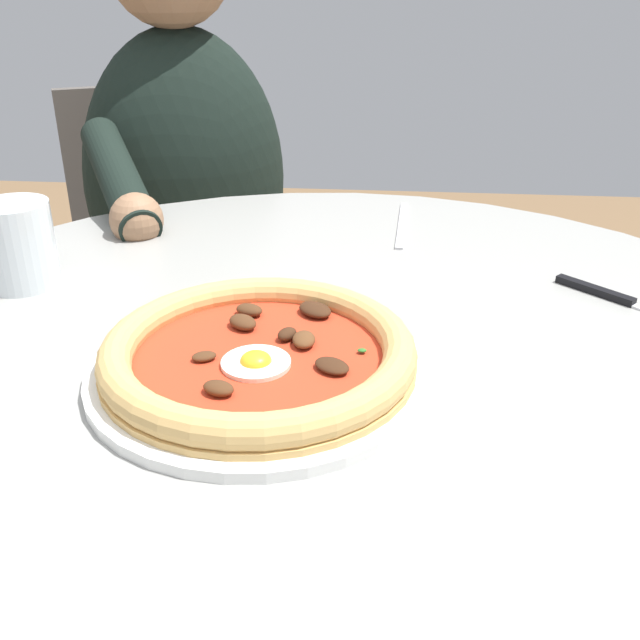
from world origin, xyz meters
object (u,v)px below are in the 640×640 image
(water_glass, at_px, (19,250))
(steak_knife, at_px, (622,300))
(fork_utensil, at_px, (402,225))
(cafe_chair_diner, at_px, (182,259))
(diner_person, at_px, (195,286))
(dining_table, at_px, (327,492))
(pizza_on_plate, at_px, (259,357))

(water_glass, relative_size, steak_knife, 0.56)
(fork_utensil, xyz_separation_m, cafe_chair_diner, (0.43, -0.40, -0.22))
(steak_knife, bearing_deg, fork_utensil, -44.63)
(fork_utensil, relative_size, diner_person, 0.16)
(dining_table, distance_m, pizza_on_plate, 0.19)
(fork_utensil, bearing_deg, pizza_on_plate, 72.61)
(pizza_on_plate, height_order, water_glass, water_glass)
(cafe_chair_diner, bearing_deg, diner_person, 114.42)
(diner_person, height_order, cafe_chair_diner, diner_person)
(dining_table, relative_size, pizza_on_plate, 3.45)
(steak_knife, relative_size, diner_person, 0.14)
(water_glass, height_order, fork_utensil, water_glass)
(dining_table, height_order, diner_person, diner_person)
(water_glass, distance_m, cafe_chair_diner, 0.68)
(pizza_on_plate, distance_m, steak_knife, 0.40)
(pizza_on_plate, relative_size, fork_utensil, 1.61)
(steak_knife, bearing_deg, water_glass, 0.85)
(fork_utensil, height_order, diner_person, diner_person)
(fork_utensil, distance_m, diner_person, 0.50)
(water_glass, height_order, steak_knife, water_glass)
(pizza_on_plate, xyz_separation_m, fork_utensil, (-0.13, -0.41, -0.02))
(fork_utensil, bearing_deg, diner_person, -35.64)
(steak_knife, xyz_separation_m, fork_utensil, (0.23, -0.23, -0.00))
(pizza_on_plate, relative_size, water_glass, 3.19)
(dining_table, distance_m, steak_knife, 0.37)
(pizza_on_plate, xyz_separation_m, water_glass, (0.29, -0.17, 0.02))
(pizza_on_plate, distance_m, diner_person, 0.75)
(dining_table, bearing_deg, water_glass, -20.65)
(water_glass, xyz_separation_m, diner_person, (-0.05, -0.50, -0.26))
(water_glass, height_order, cafe_chair_diner, cafe_chair_diner)
(water_glass, relative_size, cafe_chair_diner, 0.11)
(dining_table, relative_size, fork_utensil, 5.55)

